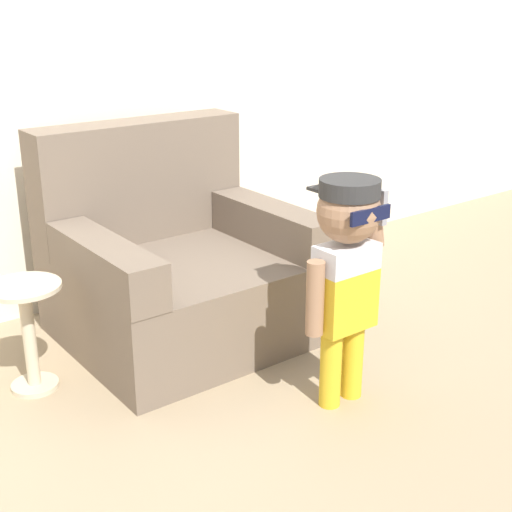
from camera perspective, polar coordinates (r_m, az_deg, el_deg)
ground_plane at (r=3.24m, az=-6.57°, el=-7.57°), size 10.00×10.00×0.00m
wall_back at (r=3.58m, az=-14.23°, el=16.38°), size 10.00×0.05×2.60m
armchair at (r=3.31m, az=-6.52°, el=-0.75°), size 1.03×0.96×0.95m
person_child at (r=2.62m, az=7.23°, el=-0.17°), size 0.36×0.27×0.89m
side_table at (r=2.95m, az=-17.78°, el=-5.38°), size 0.29×0.29×0.45m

